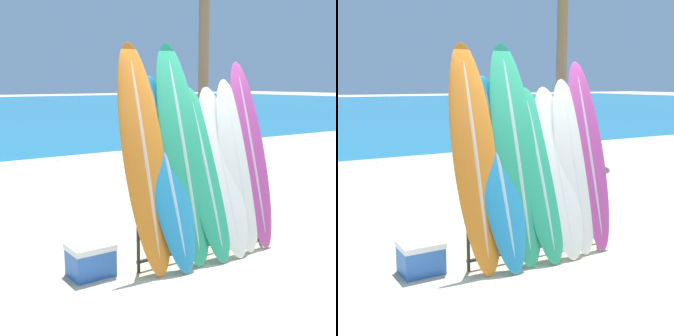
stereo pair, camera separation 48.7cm
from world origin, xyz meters
TOP-DOWN VIEW (x-y plane):
  - ground_plane at (0.00, 0.00)m, footprint 160.00×160.00m
  - surfboard_rack at (-0.22, 0.53)m, footprint 1.96×0.04m
  - surfboard_slot_0 at (-1.04, 0.59)m, footprint 0.54×0.75m
  - surfboard_slot_1 at (-0.76, 0.55)m, footprint 0.53×0.88m
  - surfboard_slot_2 at (-0.50, 0.59)m, footprint 0.58×0.82m
  - surfboard_slot_3 at (-0.21, 0.53)m, footprint 0.51×0.82m
  - surfboard_slot_4 at (0.07, 0.53)m, footprint 0.56×0.81m
  - surfboard_slot_5 at (0.31, 0.53)m, footprint 0.51×0.69m
  - surfboard_slot_6 at (0.58, 0.56)m, footprint 0.49×0.76m
  - cooler_box at (-1.66, 0.76)m, footprint 0.48×0.39m

SIDE VIEW (x-z plane):
  - ground_plane at x=0.00m, z-range 0.00..0.00m
  - cooler_box at x=-1.66m, z-range 0.00..0.37m
  - surfboard_rack at x=-0.22m, z-range 0.03..1.00m
  - surfboard_slot_3 at x=-0.21m, z-range 0.00..2.08m
  - surfboard_slot_4 at x=0.07m, z-range 0.00..2.09m
  - surfboard_slot_5 at x=0.31m, z-range 0.00..2.18m
  - surfboard_slot_1 at x=-0.76m, z-range 0.00..2.22m
  - surfboard_slot_6 at x=0.58m, z-range 0.00..2.41m
  - surfboard_slot_0 at x=-1.04m, z-range 0.00..2.59m
  - surfboard_slot_2 at x=-0.50m, z-range 0.00..2.61m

